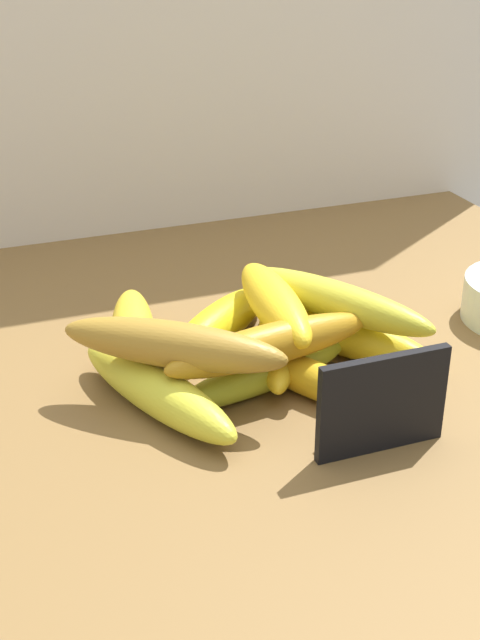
{
  "coord_description": "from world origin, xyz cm",
  "views": [
    {
      "loc": [
        -16.7,
        -65.53,
        42.99
      ],
      "look_at": [
        7.62,
        -0.29,
        8.0
      ],
      "focal_mm": 48.27,
      "sensor_mm": 36.0,
      "label": 1
    }
  ],
  "objects_px": {
    "banana_3": "(157,390)",
    "banana_7": "(286,316)",
    "banana_4": "(344,335)",
    "banana_9": "(270,344)",
    "banana_5": "(277,339)",
    "banana_6": "(219,325)",
    "banana_2": "(262,375)",
    "banana_0": "(133,336)",
    "banana_8": "(336,300)",
    "banana_1": "(309,378)",
    "chalkboard_sign": "(382,407)",
    "banana_10": "(169,345)",
    "banana_11": "(275,303)"
  },
  "relations": [
    {
      "from": "banana_6",
      "to": "banana_2",
      "type": "bearing_deg",
      "value": -85.78
    },
    {
      "from": "banana_5",
      "to": "banana_8",
      "type": "bearing_deg",
      "value": -17.77
    },
    {
      "from": "banana_3",
      "to": "banana_1",
      "type": "bearing_deg",
      "value": -8.41
    },
    {
      "from": "banana_4",
      "to": "banana_11",
      "type": "distance_m",
      "value": 0.08
    },
    {
      "from": "banana_8",
      "to": "banana_4",
      "type": "bearing_deg",
      "value": -4.92
    },
    {
      "from": "banana_5",
      "to": "banana_9",
      "type": "xyz_separation_m",
      "value": [
        -0.03,
        -0.06,
        0.03
      ]
    },
    {
      "from": "banana_3",
      "to": "banana_9",
      "type": "height_order",
      "value": "banana_9"
    },
    {
      "from": "banana_7",
      "to": "banana_3",
      "type": "bearing_deg",
      "value": -148.43
    },
    {
      "from": "chalkboard_sign",
      "to": "banana_10",
      "type": "xyz_separation_m",
      "value": [
        -0.14,
        0.11,
        0.02
      ]
    },
    {
      "from": "chalkboard_sign",
      "to": "banana_0",
      "type": "distance_m",
      "value": 0.26
    },
    {
      "from": "banana_4",
      "to": "banana_5",
      "type": "distance_m",
      "value": 0.06
    },
    {
      "from": "banana_6",
      "to": "banana_9",
      "type": "xyz_separation_m",
      "value": [
        0.01,
        -0.11,
        0.03
      ]
    },
    {
      "from": "banana_6",
      "to": "banana_8",
      "type": "bearing_deg",
      "value": -32.29
    },
    {
      "from": "banana_0",
      "to": "banana_3",
      "type": "distance_m",
      "value": 0.1
    },
    {
      "from": "banana_7",
      "to": "banana_8",
      "type": "height_order",
      "value": "banana_8"
    },
    {
      "from": "banana_1",
      "to": "banana_2",
      "type": "xyz_separation_m",
      "value": [
        -0.04,
        0.02,
        -0.0
      ]
    },
    {
      "from": "banana_0",
      "to": "banana_7",
      "type": "height_order",
      "value": "banana_0"
    },
    {
      "from": "banana_9",
      "to": "banana_11",
      "type": "bearing_deg",
      "value": 64.65
    },
    {
      "from": "banana_4",
      "to": "banana_9",
      "type": "bearing_deg",
      "value": -154.45
    },
    {
      "from": "banana_10",
      "to": "banana_4",
      "type": "bearing_deg",
      "value": 11.42
    },
    {
      "from": "banana_2",
      "to": "banana_9",
      "type": "relative_size",
      "value": 0.93
    },
    {
      "from": "banana_7",
      "to": "banana_11",
      "type": "bearing_deg",
      "value": -124.82
    },
    {
      "from": "chalkboard_sign",
      "to": "banana_9",
      "type": "bearing_deg",
      "value": 115.67
    },
    {
      "from": "banana_0",
      "to": "banana_1",
      "type": "height_order",
      "value": "banana_0"
    },
    {
      "from": "banana_11",
      "to": "banana_0",
      "type": "bearing_deg",
      "value": 158.7
    },
    {
      "from": "banana_3",
      "to": "banana_7",
      "type": "relative_size",
      "value": 1.21
    },
    {
      "from": "banana_7",
      "to": "banana_9",
      "type": "xyz_separation_m",
      "value": [
        -0.06,
        -0.11,
        0.03
      ]
    },
    {
      "from": "banana_9",
      "to": "chalkboard_sign",
      "type": "bearing_deg",
      "value": -64.33
    },
    {
      "from": "banana_1",
      "to": "banana_8",
      "type": "distance_m",
      "value": 0.09
    },
    {
      "from": "banana_2",
      "to": "banana_10",
      "type": "distance_m",
      "value": 0.1
    },
    {
      "from": "banana_4",
      "to": "banana_6",
      "type": "bearing_deg",
      "value": 149.95
    },
    {
      "from": "banana_9",
      "to": "banana_10",
      "type": "xyz_separation_m",
      "value": [
        -0.09,
        0.01,
        0.01
      ]
    },
    {
      "from": "banana_3",
      "to": "banana_6",
      "type": "xyz_separation_m",
      "value": [
        0.09,
        0.1,
        -0.0
      ]
    },
    {
      "from": "banana_3",
      "to": "banana_0",
      "type": "bearing_deg",
      "value": 86.95
    },
    {
      "from": "banana_3",
      "to": "banana_7",
      "type": "distance_m",
      "value": 0.19
    },
    {
      "from": "banana_3",
      "to": "chalkboard_sign",
      "type": "bearing_deg",
      "value": -37.09
    },
    {
      "from": "banana_2",
      "to": "banana_4",
      "type": "bearing_deg",
      "value": 20.37
    },
    {
      "from": "banana_1",
      "to": "banana_4",
      "type": "xyz_separation_m",
      "value": [
        0.06,
        0.06,
        0.0
      ]
    },
    {
      "from": "chalkboard_sign",
      "to": "banana_5",
      "type": "xyz_separation_m",
      "value": [
        -0.02,
        0.17,
        -0.02
      ]
    },
    {
      "from": "chalkboard_sign",
      "to": "banana_5",
      "type": "relative_size",
      "value": 0.57
    },
    {
      "from": "banana_2",
      "to": "banana_6",
      "type": "distance_m",
      "value": 0.1
    },
    {
      "from": "chalkboard_sign",
      "to": "banana_2",
      "type": "bearing_deg",
      "value": 115.33
    },
    {
      "from": "banana_5",
      "to": "banana_11",
      "type": "xyz_separation_m",
      "value": [
        -0.0,
        -0.0,
        0.04
      ]
    },
    {
      "from": "banana_6",
      "to": "banana_7",
      "type": "relative_size",
      "value": 1.03
    },
    {
      "from": "banana_5",
      "to": "banana_7",
      "type": "xyz_separation_m",
      "value": [
        0.03,
        0.04,
        -0.0
      ]
    },
    {
      "from": "banana_1",
      "to": "banana_3",
      "type": "xyz_separation_m",
      "value": [
        -0.13,
        0.02,
        0.0
      ]
    },
    {
      "from": "banana_5",
      "to": "banana_7",
      "type": "height_order",
      "value": "banana_5"
    },
    {
      "from": "chalkboard_sign",
      "to": "banana_0",
      "type": "bearing_deg",
      "value": 123.97
    },
    {
      "from": "banana_5",
      "to": "banana_8",
      "type": "height_order",
      "value": "banana_8"
    },
    {
      "from": "banana_10",
      "to": "banana_3",
      "type": "bearing_deg",
      "value": 179.44
    }
  ]
}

